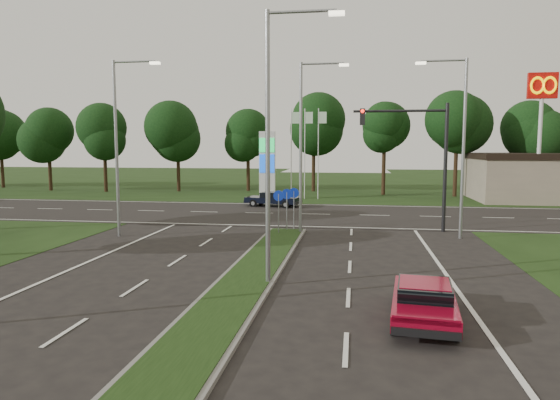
# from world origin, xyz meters

# --- Properties ---
(ground) EXTENTS (160.00, 160.00, 0.00)m
(ground) POSITION_xyz_m (0.00, 0.00, 0.00)
(ground) COLOR black
(ground) RESTS_ON ground
(verge_far) EXTENTS (160.00, 50.00, 0.02)m
(verge_far) POSITION_xyz_m (0.00, 55.00, 0.00)
(verge_far) COLOR black
(verge_far) RESTS_ON ground
(cross_road) EXTENTS (160.00, 12.00, 0.02)m
(cross_road) POSITION_xyz_m (0.00, 24.00, 0.00)
(cross_road) COLOR black
(cross_road) RESTS_ON ground
(median_kerb) EXTENTS (2.00, 26.00, 0.12)m
(median_kerb) POSITION_xyz_m (0.00, 4.00, 0.06)
(median_kerb) COLOR slate
(median_kerb) RESTS_ON ground
(streetlight_median_near) EXTENTS (2.53, 0.22, 9.00)m
(streetlight_median_near) POSITION_xyz_m (1.00, 6.00, 5.08)
(streetlight_median_near) COLOR gray
(streetlight_median_near) RESTS_ON ground
(streetlight_median_far) EXTENTS (2.53, 0.22, 9.00)m
(streetlight_median_far) POSITION_xyz_m (1.00, 16.00, 5.08)
(streetlight_median_far) COLOR gray
(streetlight_median_far) RESTS_ON ground
(streetlight_left_far) EXTENTS (2.53, 0.22, 9.00)m
(streetlight_left_far) POSITION_xyz_m (-8.30, 14.00, 5.08)
(streetlight_left_far) COLOR gray
(streetlight_left_far) RESTS_ON ground
(streetlight_right_far) EXTENTS (2.53, 0.22, 9.00)m
(streetlight_right_far) POSITION_xyz_m (8.80, 16.00, 5.08)
(streetlight_right_far) COLOR gray
(streetlight_right_far) RESTS_ON ground
(traffic_signal) EXTENTS (5.10, 0.42, 7.00)m
(traffic_signal) POSITION_xyz_m (7.19, 18.00, 4.65)
(traffic_signal) COLOR black
(traffic_signal) RESTS_ON ground
(median_signs) EXTENTS (1.16, 1.76, 2.38)m
(median_signs) POSITION_xyz_m (0.00, 16.40, 1.71)
(median_signs) COLOR gray
(median_signs) RESTS_ON ground
(gas_pylon) EXTENTS (5.80, 1.26, 8.00)m
(gas_pylon) POSITION_xyz_m (-3.79, 33.05, 3.20)
(gas_pylon) COLOR silver
(gas_pylon) RESTS_ON ground
(mcdonalds_sign) EXTENTS (2.20, 0.47, 10.40)m
(mcdonalds_sign) POSITION_xyz_m (18.00, 31.97, 7.99)
(mcdonalds_sign) COLOR silver
(mcdonalds_sign) RESTS_ON ground
(treeline_far) EXTENTS (6.00, 6.00, 9.90)m
(treeline_far) POSITION_xyz_m (0.10, 39.93, 6.83)
(treeline_far) COLOR black
(treeline_far) RESTS_ON ground
(red_sedan) EXTENTS (2.02, 4.08, 1.08)m
(red_sedan) POSITION_xyz_m (5.53, 3.22, 0.58)
(red_sedan) COLOR maroon
(red_sedan) RESTS_ON ground
(navy_sedan) EXTENTS (4.43, 2.53, 1.15)m
(navy_sedan) POSITION_xyz_m (-2.64, 28.00, 0.62)
(navy_sedan) COLOR black
(navy_sedan) RESTS_ON ground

